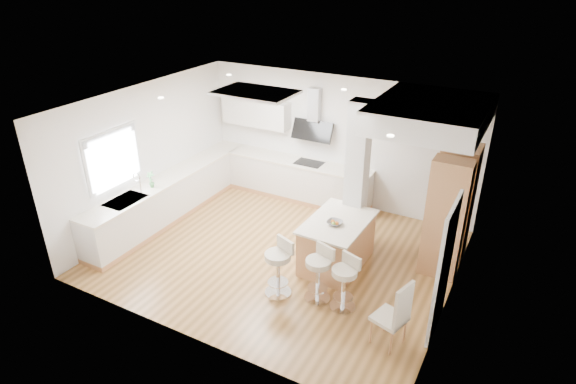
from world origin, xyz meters
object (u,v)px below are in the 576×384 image
Objects in this scene: bar_stool_b at (319,271)px; bar_stool_a at (279,265)px; bar_stool_c at (345,280)px; dining_chair at (396,314)px; peninsula at (337,242)px.

bar_stool_a is at bearing -144.87° from bar_stool_b.
bar_stool_a is at bearing -151.50° from bar_stool_c.
dining_chair reaches higher than bar_stool_b.
dining_chair is at bearing -42.95° from peninsula.
bar_stool_a is at bearing -110.74° from peninsula.
bar_stool_a is 1.07m from bar_stool_c.
bar_stool_b is 1.45m from dining_chair.
peninsula reaches higher than bar_stool_b.
peninsula is at bearing 152.28° from dining_chair.
dining_chair is at bearing -6.64° from bar_stool_c.
bar_stool_a reaches higher than peninsula.
dining_chair reaches higher than bar_stool_a.
peninsula is 1.62× the size of bar_stool_c.
peninsula is 1.58× the size of bar_stool_b.
dining_chair is (1.37, -0.46, 0.05)m from bar_stool_b.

